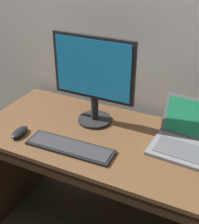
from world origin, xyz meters
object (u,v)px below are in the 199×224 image
object	(u,v)px
wired_keyboard	(70,147)
computer_mouse	(20,132)
laptop_space_gray	(188,143)
external_monitor	(94,77)

from	to	relation	value
wired_keyboard	computer_mouse	world-z (taller)	computer_mouse
laptop_space_gray	external_monitor	xyz separation A→B (m)	(-0.53, 0.03, 0.23)
laptop_space_gray	computer_mouse	bearing A→B (deg)	-162.38
laptop_space_gray	computer_mouse	distance (m)	0.86
laptop_space_gray	wired_keyboard	size ratio (longest dim) A/B	0.77
external_monitor	computer_mouse	size ratio (longest dim) A/B	4.01
laptop_space_gray	wired_keyboard	xyz separation A→B (m)	(-0.52, -0.25, -0.03)
laptop_space_gray	external_monitor	bearing A→B (deg)	176.86
computer_mouse	laptop_space_gray	bearing A→B (deg)	13.40
laptop_space_gray	computer_mouse	size ratio (longest dim) A/B	2.84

